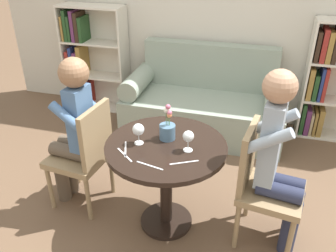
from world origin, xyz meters
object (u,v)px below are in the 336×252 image
at_px(person_left, 74,129).
at_px(flower_vase, 167,129).
at_px(couch, 204,105).
at_px(chair_right, 262,182).
at_px(bookshelf_left, 89,58).
at_px(person_right, 279,160).
at_px(wine_glass_right, 188,137).
at_px(bookshelf_right, 333,82).
at_px(wine_glass_left, 138,130).
at_px(chair_left, 85,152).

distance_m(person_left, flower_vase, 0.75).
bearing_deg(couch, chair_right, -65.46).
xyz_separation_m(bookshelf_left, flower_vase, (1.48, -1.71, 0.17)).
bearing_deg(chair_right, person_right, -95.64).
distance_m(couch, wine_glass_right, 1.64).
height_order(bookshelf_right, wine_glass_left, bookshelf_right).
bearing_deg(chair_left, flower_vase, 98.36).
relative_size(chair_left, chair_right, 1.00).
height_order(couch, bookshelf_left, bookshelf_left).
bearing_deg(chair_left, person_right, 95.52).
bearing_deg(chair_left, bookshelf_left, -147.94).
distance_m(couch, wine_glass_left, 1.65).
bearing_deg(bookshelf_left, bookshelf_right, 0.04).
distance_m(couch, person_right, 1.72).
bearing_deg(flower_vase, wine_glass_right, -32.59).
bearing_deg(wine_glass_right, bookshelf_right, 58.14).
xyz_separation_m(wine_glass_left, wine_glass_right, (0.35, 0.00, 0.00)).
xyz_separation_m(couch, bookshelf_right, (1.29, 0.27, 0.30)).
bearing_deg(bookshelf_left, couch, -10.02).
relative_size(couch, person_left, 1.36).
bearing_deg(wine_glass_right, couch, 95.89).
bearing_deg(person_right, bookshelf_left, 60.15).
xyz_separation_m(couch, chair_left, (-0.67, -1.47, 0.18)).
xyz_separation_m(couch, person_right, (0.75, -1.49, 0.39)).
distance_m(person_left, wine_glass_left, 0.60).
distance_m(wine_glass_right, flower_vase, 0.21).
bearing_deg(bookshelf_left, wine_glass_left, -54.28).
height_order(wine_glass_right, flower_vase, flower_vase).
bearing_deg(wine_glass_left, chair_right, 5.95).
bearing_deg(wine_glass_left, wine_glass_right, 0.64).
distance_m(couch, bookshelf_right, 1.35).
height_order(wine_glass_left, wine_glass_right, wine_glass_left).
relative_size(person_right, wine_glass_right, 8.87).
bearing_deg(bookshelf_left, person_left, -66.59).
bearing_deg(person_left, wine_glass_left, 85.56).
distance_m(person_right, wine_glass_right, 0.61).
xyz_separation_m(person_left, wine_glass_left, (0.57, -0.11, 0.14)).
bearing_deg(wine_glass_left, flower_vase, 33.59).
xyz_separation_m(chair_left, person_left, (-0.08, 0.02, 0.19)).
xyz_separation_m(chair_left, flower_vase, (0.66, 0.02, 0.30)).
height_order(couch, flower_vase, flower_vase).
distance_m(bookshelf_right, chair_right, 1.85).
bearing_deg(couch, flower_vase, -90.52).
height_order(bookshelf_left, person_left, bookshelf_left).
bearing_deg(couch, bookshelf_right, 11.67).
bearing_deg(person_left, bookshelf_right, 136.47).
xyz_separation_m(person_right, wine_glass_right, (-0.59, -0.07, 0.12)).
bearing_deg(couch, wine_glass_right, -84.11).
bearing_deg(bookshelf_right, chair_right, -109.70).
xyz_separation_m(bookshelf_right, chair_right, (-0.62, -1.74, -0.12)).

